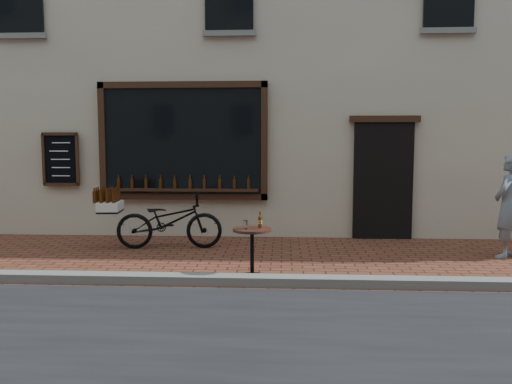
{
  "coord_description": "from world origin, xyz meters",
  "views": [
    {
      "loc": [
        0.03,
        -6.03,
        1.81
      ],
      "look_at": [
        -0.37,
        1.2,
        1.1
      ],
      "focal_mm": 35.0,
      "sensor_mm": 36.0,
      "label": 1
    }
  ],
  "objects": [
    {
      "name": "ground",
      "position": [
        0.0,
        0.0,
        0.0
      ],
      "size": [
        90.0,
        90.0,
        0.0
      ],
      "primitive_type": "plane",
      "color": "#5B2E1D",
      "rests_on": "ground"
    },
    {
      "name": "kerb",
      "position": [
        0.0,
        0.2,
        0.06
      ],
      "size": [
        90.0,
        0.25,
        0.12
      ],
      "primitive_type": "cube",
      "color": "slate",
      "rests_on": "ground"
    },
    {
      "name": "shop_building",
      "position": [
        0.0,
        6.5,
        5.0
      ],
      "size": [
        28.0,
        6.2,
        10.0
      ],
      "color": "beige",
      "rests_on": "ground"
    },
    {
      "name": "cargo_bicycle",
      "position": [
        -1.97,
        2.36,
        0.49
      ],
      "size": [
        2.17,
        0.82,
        1.02
      ],
      "rotation": [
        0.0,
        0.0,
        1.68
      ],
      "color": "black",
      "rests_on": "ground"
    },
    {
      "name": "bistro_table",
      "position": [
        -0.39,
        0.55,
        0.48
      ],
      "size": [
        0.52,
        0.52,
        0.9
      ],
      "color": "black",
      "rests_on": "ground"
    },
    {
      "name": "pedestrian",
      "position": [
        3.57,
        1.96,
        0.83
      ],
      "size": [
        0.71,
        0.7,
        1.65
      ],
      "primitive_type": "imported",
      "rotation": [
        0.0,
        0.0,
        3.92
      ],
      "color": "slate",
      "rests_on": "ground"
    }
  ]
}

